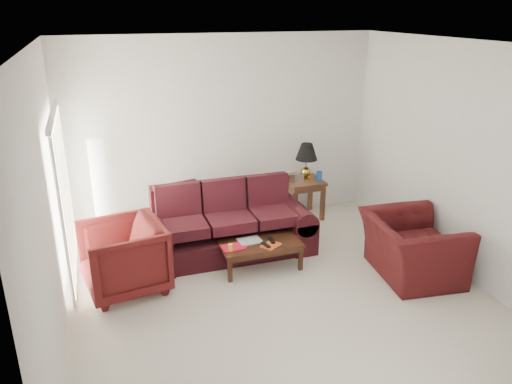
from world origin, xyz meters
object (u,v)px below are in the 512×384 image
(end_table, at_px, (303,198))
(armchair_right, at_px, (412,247))
(sofa, at_px, (228,222))
(floor_lamp, at_px, (101,193))
(armchair_left, at_px, (123,257))
(coffee_table, at_px, (261,255))

(end_table, height_order, armchair_right, armchair_right)
(sofa, xyz_separation_m, floor_lamp, (-1.68, 0.88, 0.33))
(armchair_right, bearing_deg, armchair_left, 83.66)
(sofa, bearing_deg, floor_lamp, 149.49)
(armchair_right, relative_size, coffee_table, 1.14)
(armchair_left, distance_m, armchair_right, 3.71)
(armchair_right, bearing_deg, coffee_table, 72.80)
(floor_lamp, bearing_deg, coffee_table, -36.24)
(armchair_right, bearing_deg, floor_lamp, 65.88)
(floor_lamp, relative_size, coffee_table, 1.52)
(armchair_left, bearing_deg, end_table, 105.74)
(sofa, distance_m, floor_lamp, 1.92)
(armchair_right, bearing_deg, end_table, 20.43)
(end_table, distance_m, armchair_left, 3.38)
(floor_lamp, height_order, coffee_table, floor_lamp)
(coffee_table, bearing_deg, armchair_left, 163.94)
(floor_lamp, relative_size, armchair_right, 1.33)
(armchair_left, bearing_deg, coffee_table, 79.71)
(sofa, distance_m, armchair_left, 1.60)
(armchair_left, relative_size, coffee_table, 0.90)
(floor_lamp, distance_m, armchair_left, 1.48)
(sofa, xyz_separation_m, armchair_right, (2.12, -1.37, -0.09))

